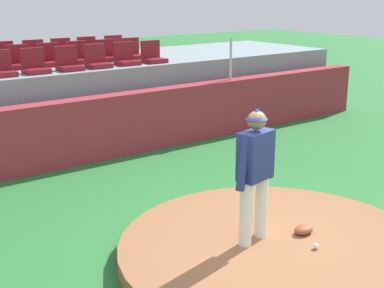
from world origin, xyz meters
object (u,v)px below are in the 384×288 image
stadium_chair_13 (132,52)px  stadium_chair_17 (35,55)px  stadium_chair_5 (126,58)px  stadium_chair_6 (153,56)px  stadium_chair_19 (89,51)px  fielding_glove (304,230)px  baseball (316,246)px  stadium_chair_12 (107,54)px  stadium_chair_16 (5,57)px  stadium_chair_20 (116,49)px  pitcher (255,166)px  stadium_chair_1 (1,68)px  stadium_chair_9 (20,61)px  stadium_chair_2 (35,65)px  stadium_chair_4 (97,60)px  stadium_chair_11 (79,56)px  stadium_chair_3 (69,63)px  stadium_chair_10 (51,59)px  stadium_chair_18 (63,53)px

stadium_chair_13 → stadium_chair_17: same height
stadium_chair_5 → stadium_chair_6: (0.69, -0.05, 0.00)m
stadium_chair_19 → fielding_glove: bearing=83.7°
baseball → stadium_chair_12: size_ratio=0.15×
baseball → stadium_chair_6: (1.83, 6.57, 1.62)m
fielding_glove → stadium_chair_16: 8.26m
stadium_chair_16 → stadium_chair_20: (2.84, -0.03, 0.00)m
stadium_chair_13 → stadium_chair_16: size_ratio=1.00×
pitcher → baseball: pitcher is taller
stadium_chair_1 → stadium_chair_9: bearing=-127.7°
stadium_chair_16 → stadium_chair_19: same height
stadium_chair_19 → stadium_chair_20: same height
stadium_chair_2 → stadium_chair_16: size_ratio=1.00×
stadium_chair_4 → stadium_chair_11: bearing=-89.7°
stadium_chair_17 → stadium_chair_1: bearing=52.2°
stadium_chair_13 → stadium_chair_20: bearing=-91.9°
stadium_chair_17 → stadium_chair_3: bearing=91.2°
baseball → stadium_chair_16: bearing=96.8°
stadium_chair_4 → stadium_chair_3: bearing=0.9°
stadium_chair_5 → stadium_chair_13: 1.09m
stadium_chair_5 → stadium_chair_9: size_ratio=1.00×
stadium_chair_3 → stadium_chair_12: 1.65m
stadium_chair_9 → stadium_chair_11: bearing=179.7°
stadium_chair_2 → stadium_chair_19: bearing=-139.1°
stadium_chair_6 → stadium_chair_20: size_ratio=1.00×
pitcher → stadium_chair_9: bearing=82.1°
fielding_glove → stadium_chair_2: size_ratio=0.60×
stadium_chair_3 → stadium_chair_10: size_ratio=1.00×
stadium_chair_2 → stadium_chair_11: 1.63m
stadium_chair_11 → baseball: bearing=86.9°
baseball → stadium_chair_12: bearing=81.4°
stadium_chair_11 → stadium_chair_2: bearing=32.4°
stadium_chair_12 → stadium_chair_19: size_ratio=1.00×
stadium_chair_17 → stadium_chair_18: 0.71m
stadium_chair_13 → stadium_chair_18: same height
stadium_chair_4 → stadium_chair_17: same height
stadium_chair_6 → stadium_chair_10: 2.30m
stadium_chair_5 → stadium_chair_17: size_ratio=1.00×
stadium_chair_4 → pitcher: bearing=81.6°
pitcher → stadium_chair_11: size_ratio=3.50×
stadium_chair_3 → stadium_chair_11: (0.66, 0.90, 0.00)m
stadium_chair_3 → stadium_chair_6: 2.09m
stadium_chair_6 → stadium_chair_12: (-0.70, 0.91, 0.00)m
stadium_chair_3 → stadium_chair_9: bearing=-51.8°
pitcher → stadium_chair_4: stadium_chair_4 is taller
stadium_chair_12 → stadium_chair_13: (0.69, -0.00, 0.00)m
stadium_chair_5 → baseball: bearing=80.2°
stadium_chair_2 → stadium_chair_4: (1.38, -0.02, 0.00)m
stadium_chair_3 → stadium_chair_18: (0.67, 1.82, 0.00)m
stadium_chair_3 → stadium_chair_16: bearing=-67.9°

